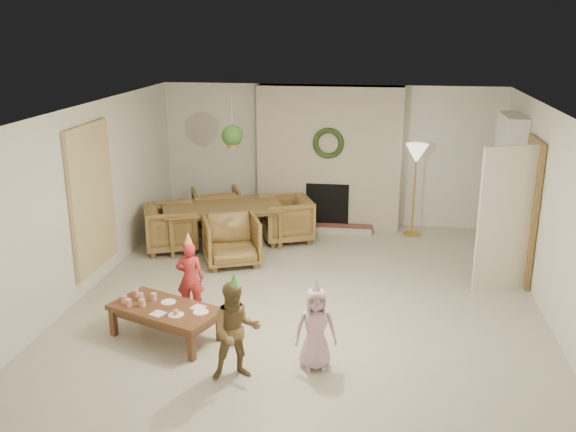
% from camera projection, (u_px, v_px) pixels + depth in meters
% --- Properties ---
extents(floor, '(7.00, 7.00, 0.00)m').
position_uv_depth(floor, '(306.00, 302.00, 8.23)').
color(floor, '#B7B29E').
rests_on(floor, ground).
extents(ceiling, '(7.00, 7.00, 0.00)m').
position_uv_depth(ceiling, '(308.00, 111.00, 7.49)').
color(ceiling, white).
rests_on(ceiling, wall_back).
extents(wall_back, '(7.00, 0.00, 7.00)m').
position_uv_depth(wall_back, '(330.00, 155.00, 11.17)').
color(wall_back, silver).
rests_on(wall_back, floor).
extents(wall_front, '(7.00, 0.00, 7.00)m').
position_uv_depth(wall_front, '(250.00, 348.00, 4.55)').
color(wall_front, silver).
rests_on(wall_front, floor).
extents(wall_left, '(0.00, 7.00, 7.00)m').
position_uv_depth(wall_left, '(82.00, 202.00, 8.28)').
color(wall_left, silver).
rests_on(wall_left, floor).
extents(wall_right, '(0.00, 7.00, 7.00)m').
position_uv_depth(wall_right, '(557.00, 222.00, 7.44)').
color(wall_right, silver).
rests_on(wall_right, floor).
extents(fireplace_mass, '(2.50, 0.40, 2.50)m').
position_uv_depth(fireplace_mass, '(329.00, 158.00, 10.98)').
color(fireplace_mass, '#4D2214').
rests_on(fireplace_mass, floor).
extents(fireplace_hearth, '(1.60, 0.30, 0.12)m').
position_uv_depth(fireplace_hearth, '(326.00, 228.00, 11.00)').
color(fireplace_hearth, maroon).
rests_on(fireplace_hearth, floor).
extents(fireplace_firebox, '(0.75, 0.12, 0.75)m').
position_uv_depth(fireplace_firebox, '(327.00, 204.00, 11.04)').
color(fireplace_firebox, black).
rests_on(fireplace_firebox, floor).
extents(fireplace_wreath, '(0.54, 0.10, 0.54)m').
position_uv_depth(fireplace_wreath, '(328.00, 143.00, 10.67)').
color(fireplace_wreath, '#1D3614').
rests_on(fireplace_wreath, fireplace_mass).
extents(floor_lamp_base, '(0.30, 0.30, 0.03)m').
position_uv_depth(floor_lamp_base, '(412.00, 234.00, 10.85)').
color(floor_lamp_base, gold).
rests_on(floor_lamp_base, floor).
extents(floor_lamp_post, '(0.03, 0.03, 1.43)m').
position_uv_depth(floor_lamp_post, '(414.00, 193.00, 10.64)').
color(floor_lamp_post, gold).
rests_on(floor_lamp_post, floor).
extents(floor_lamp_shade, '(0.38, 0.38, 0.32)m').
position_uv_depth(floor_lamp_shade, '(417.00, 154.00, 10.43)').
color(floor_lamp_shade, beige).
rests_on(floor_lamp_shade, floor_lamp_post).
extents(bookshelf_carcass, '(0.30, 1.00, 2.20)m').
position_uv_depth(bookshelf_carcass, '(506.00, 186.00, 9.68)').
color(bookshelf_carcass, white).
rests_on(bookshelf_carcass, floor).
extents(bookshelf_shelf_a, '(0.30, 0.92, 0.03)m').
position_uv_depth(bookshelf_shelf_a, '(501.00, 226.00, 9.87)').
color(bookshelf_shelf_a, white).
rests_on(bookshelf_shelf_a, bookshelf_carcass).
extents(bookshelf_shelf_b, '(0.30, 0.92, 0.03)m').
position_uv_depth(bookshelf_shelf_b, '(503.00, 201.00, 9.75)').
color(bookshelf_shelf_b, white).
rests_on(bookshelf_shelf_b, bookshelf_carcass).
extents(bookshelf_shelf_c, '(0.30, 0.92, 0.03)m').
position_uv_depth(bookshelf_shelf_c, '(506.00, 176.00, 9.64)').
color(bookshelf_shelf_c, white).
rests_on(bookshelf_shelf_c, bookshelf_carcass).
extents(bookshelf_shelf_d, '(0.30, 0.92, 0.03)m').
position_uv_depth(bookshelf_shelf_d, '(509.00, 151.00, 9.52)').
color(bookshelf_shelf_d, white).
rests_on(bookshelf_shelf_d, bookshelf_carcass).
extents(books_row_lower, '(0.20, 0.40, 0.24)m').
position_uv_depth(books_row_lower, '(502.00, 220.00, 9.69)').
color(books_row_lower, '#B54A21').
rests_on(books_row_lower, bookshelf_shelf_a).
extents(books_row_mid, '(0.20, 0.44, 0.24)m').
position_uv_depth(books_row_mid, '(502.00, 192.00, 9.76)').
color(books_row_mid, '#2A3B9C').
rests_on(books_row_mid, bookshelf_shelf_b).
extents(books_row_upper, '(0.20, 0.36, 0.22)m').
position_uv_depth(books_row_upper, '(507.00, 170.00, 9.51)').
color(books_row_upper, '#A19122').
rests_on(books_row_upper, bookshelf_shelf_c).
extents(door_frame, '(0.05, 0.86, 2.04)m').
position_uv_depth(door_frame, '(529.00, 211.00, 8.65)').
color(door_frame, brown).
rests_on(door_frame, floor).
extents(door_leaf, '(0.77, 0.32, 2.00)m').
position_uv_depth(door_leaf, '(506.00, 220.00, 8.35)').
color(door_leaf, beige).
rests_on(door_leaf, floor).
extents(curtain_panel, '(0.06, 1.20, 2.00)m').
position_uv_depth(curtain_panel, '(92.00, 198.00, 8.46)').
color(curtain_panel, beige).
rests_on(curtain_panel, wall_left).
extents(dining_table, '(2.18, 1.72, 0.67)m').
position_uv_depth(dining_table, '(224.00, 226.00, 10.23)').
color(dining_table, brown).
rests_on(dining_table, floor).
extents(dining_chair_near, '(1.05, 1.06, 0.74)m').
position_uv_depth(dining_chair_near, '(231.00, 241.00, 9.43)').
color(dining_chair_near, brown).
rests_on(dining_chair_near, floor).
extents(dining_chair_far, '(1.05, 1.06, 0.74)m').
position_uv_depth(dining_chair_far, '(217.00, 210.00, 11.00)').
color(dining_chair_far, brown).
rests_on(dining_chair_far, floor).
extents(dining_chair_left, '(1.06, 1.05, 0.74)m').
position_uv_depth(dining_chair_left, '(171.00, 228.00, 10.02)').
color(dining_chair_left, brown).
rests_on(dining_chair_left, floor).
extents(dining_chair_right, '(1.06, 1.05, 0.74)m').
position_uv_depth(dining_chair_right, '(286.00, 219.00, 10.46)').
color(dining_chair_right, brown).
rests_on(dining_chair_right, floor).
extents(hanging_plant_cord, '(0.01, 0.01, 0.70)m').
position_uv_depth(hanging_plant_cord, '(232.00, 120.00, 9.19)').
color(hanging_plant_cord, tan).
rests_on(hanging_plant_cord, ceiling).
extents(hanging_plant_pot, '(0.16, 0.16, 0.12)m').
position_uv_depth(hanging_plant_pot, '(232.00, 143.00, 9.30)').
color(hanging_plant_pot, brown).
rests_on(hanging_plant_pot, hanging_plant_cord).
extents(hanging_plant_foliage, '(0.32, 0.32, 0.32)m').
position_uv_depth(hanging_plant_foliage, '(232.00, 135.00, 9.26)').
color(hanging_plant_foliage, '#234818').
rests_on(hanging_plant_foliage, hanging_plant_pot).
extents(coffee_table_top, '(1.42, 1.06, 0.06)m').
position_uv_depth(coffee_table_top, '(165.00, 309.00, 7.19)').
color(coffee_table_top, brown).
rests_on(coffee_table_top, floor).
extents(coffee_table_apron, '(1.29, 0.93, 0.08)m').
position_uv_depth(coffee_table_apron, '(166.00, 315.00, 7.21)').
color(coffee_table_apron, brown).
rests_on(coffee_table_apron, floor).
extents(coffee_leg_fl, '(0.09, 0.09, 0.33)m').
position_uv_depth(coffee_leg_fl, '(113.00, 322.00, 7.31)').
color(coffee_leg_fl, brown).
rests_on(coffee_leg_fl, floor).
extents(coffee_leg_fr, '(0.09, 0.09, 0.33)m').
position_uv_depth(coffee_leg_fr, '(192.00, 347.00, 6.75)').
color(coffee_leg_fr, brown).
rests_on(coffee_leg_fr, floor).
extents(coffee_leg_bl, '(0.09, 0.09, 0.33)m').
position_uv_depth(coffee_leg_bl, '(144.00, 306.00, 7.74)').
color(coffee_leg_bl, brown).
rests_on(coffee_leg_bl, floor).
extents(coffee_leg_br, '(0.09, 0.09, 0.33)m').
position_uv_depth(coffee_leg_br, '(220.00, 327.00, 7.18)').
color(coffee_leg_br, brown).
rests_on(coffee_leg_br, floor).
extents(cup_a, '(0.09, 0.09, 0.09)m').
position_uv_depth(cup_a, '(124.00, 299.00, 7.28)').
color(cup_a, silver).
rests_on(cup_a, coffee_table_top).
extents(cup_b, '(0.09, 0.09, 0.09)m').
position_uv_depth(cup_b, '(136.00, 293.00, 7.44)').
color(cup_b, silver).
rests_on(cup_b, coffee_table_top).
extents(cup_c, '(0.09, 0.09, 0.09)m').
position_uv_depth(cup_c, '(129.00, 303.00, 7.18)').
color(cup_c, silver).
rests_on(cup_c, coffee_table_top).
extents(cup_d, '(0.09, 0.09, 0.09)m').
position_uv_depth(cup_d, '(140.00, 297.00, 7.34)').
color(cup_d, silver).
rests_on(cup_d, coffee_table_top).
extents(cup_e, '(0.09, 0.09, 0.09)m').
position_uv_depth(cup_e, '(142.00, 303.00, 7.18)').
color(cup_e, silver).
rests_on(cup_e, coffee_table_top).
extents(cup_f, '(0.09, 0.09, 0.09)m').
position_uv_depth(cup_f, '(154.00, 297.00, 7.34)').
color(cup_f, silver).
rests_on(cup_f, coffee_table_top).
extents(plate_a, '(0.23, 0.23, 0.01)m').
position_uv_depth(plate_a, '(168.00, 302.00, 7.30)').
color(plate_a, white).
rests_on(plate_a, coffee_table_top).
extents(plate_b, '(0.23, 0.23, 0.01)m').
position_uv_depth(plate_b, '(176.00, 315.00, 6.98)').
color(plate_b, white).
rests_on(plate_b, coffee_table_top).
extents(plate_c, '(0.23, 0.23, 0.01)m').
position_uv_depth(plate_c, '(201.00, 312.00, 7.05)').
color(plate_c, white).
rests_on(plate_c, coffee_table_top).
extents(food_scoop, '(0.09, 0.09, 0.07)m').
position_uv_depth(food_scoop, '(176.00, 312.00, 6.97)').
color(food_scoop, tan).
rests_on(food_scoop, plate_b).
extents(napkin_left, '(0.19, 0.19, 0.01)m').
position_uv_depth(napkin_left, '(158.00, 314.00, 7.01)').
color(napkin_left, '#EBADBA').
rests_on(napkin_left, coffee_table_top).
extents(napkin_right, '(0.19, 0.19, 0.01)m').
position_uv_depth(napkin_right, '(198.00, 307.00, 7.16)').
color(napkin_right, '#EBADBA').
rests_on(napkin_right, coffee_table_top).
extents(child_red, '(0.37, 0.27, 0.95)m').
position_uv_depth(child_red, '(190.00, 278.00, 7.78)').
color(child_red, '#B22626').
rests_on(child_red, floor).
extents(party_hat_red, '(0.15, 0.15, 0.18)m').
position_uv_depth(party_hat_red, '(188.00, 239.00, 7.63)').
color(party_hat_red, '#D0D547').
rests_on(party_hat_red, child_red).
extents(child_plaid, '(0.61, 0.55, 1.05)m').
position_uv_depth(child_plaid, '(236.00, 331.00, 6.33)').
color(child_plaid, brown).
rests_on(child_plaid, floor).
extents(party_hat_plaid, '(0.13, 0.13, 0.17)m').
position_uv_depth(party_hat_plaid, '(235.00, 280.00, 6.17)').
color(party_hat_plaid, '#56AF4B').
rests_on(party_hat_plaid, child_plaid).
extents(child_pink, '(0.50, 0.38, 0.90)m').
position_uv_depth(child_pink, '(316.00, 329.00, 6.54)').
color(child_pink, '#D5ABBB').
rests_on(child_pink, floor).
extents(party_hat_pink, '(0.12, 0.12, 0.16)m').
position_uv_depth(party_hat_pink, '(316.00, 286.00, 6.40)').
color(party_hat_pink, silver).
rests_on(party_hat_pink, child_pink).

